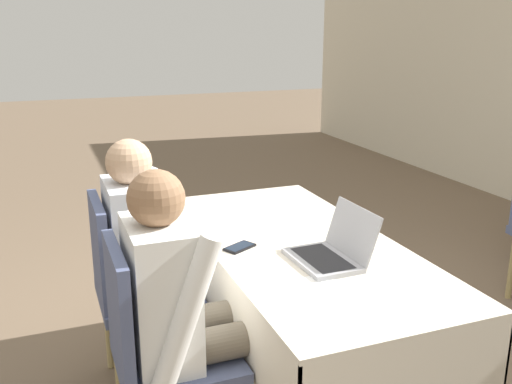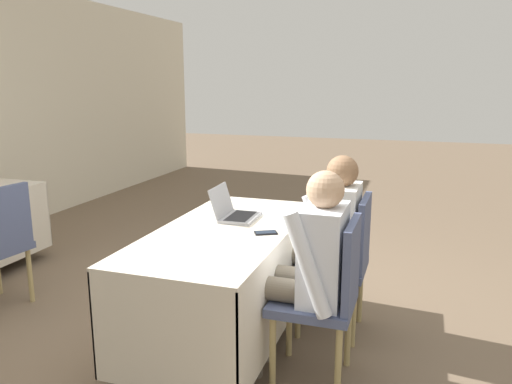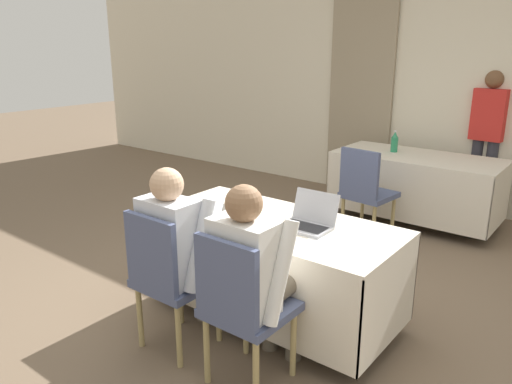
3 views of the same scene
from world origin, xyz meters
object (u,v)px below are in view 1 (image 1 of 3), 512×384
Objects in this scene: cell_phone at (240,247)px; chair_near_left at (131,284)px; laptop at (331,251)px; person_checkered_shirt at (152,248)px; person_white_shirt at (183,303)px; chair_near_right at (157,348)px.

cell_phone is 0.55m from chair_near_left.
chair_near_left reaches higher than cell_phone.
laptop is 0.40m from cell_phone.
person_checkered_shirt is 0.58m from person_white_shirt.
cell_phone is 0.17× the size of chair_near_left.
chair_near_right is 0.61m from person_checkered_shirt.
chair_near_right is at bearing -82.50° from cell_phone.
chair_near_left is 0.19m from person_checkered_shirt.
cell_phone is at bearing -54.52° from chair_near_right.
person_checkered_shirt and person_white_shirt have the same top height.
cell_phone is 0.43m from person_checkered_shirt.
chair_near_right is at bearing -180.00° from chair_near_left.
person_checkered_shirt is at bearing 0.00° from person_white_shirt.
chair_near_right is at bearing 169.77° from person_checkered_shirt.
laptop is 0.35× the size of chair_near_right.
laptop is at bearing -85.93° from person_white_shirt.
chair_near_left is at bearing 0.00° from chair_near_right.
person_checkered_shirt is 1.00× the size of person_white_shirt.
chair_near_left is 0.78× the size of person_checkered_shirt.
chair_near_right is 0.19m from person_white_shirt.
laptop reaches higher than chair_near_left.
chair_near_right is (0.04, -0.73, -0.25)m from laptop.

